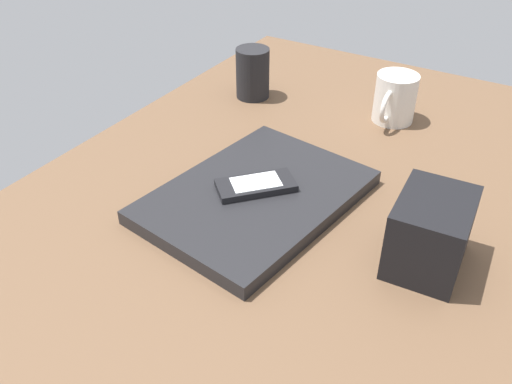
{
  "coord_description": "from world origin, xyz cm",
  "views": [
    {
      "loc": [
        63.69,
        31.69,
        53.0
      ],
      "look_at": [
        5.65,
        -3.55,
        5.0
      ],
      "focal_mm": 38.39,
      "sensor_mm": 36.0,
      "label": 1
    }
  ],
  "objects_px": {
    "laptop_closed": "(256,197)",
    "pen_cup": "(253,73)",
    "desk_organizer": "(430,233)",
    "coffee_mug": "(395,98)",
    "cell_phone_on_laptop": "(256,185)"
  },
  "relations": [
    {
      "from": "laptop_closed",
      "to": "pen_cup",
      "type": "bearing_deg",
      "value": -139.36
    },
    {
      "from": "desk_organizer",
      "to": "coffee_mug",
      "type": "height_order",
      "value": "desk_organizer"
    },
    {
      "from": "laptop_closed",
      "to": "pen_cup",
      "type": "relative_size",
      "value": 3.26
    },
    {
      "from": "cell_phone_on_laptop",
      "to": "desk_organizer",
      "type": "xyz_separation_m",
      "value": [
        0.0,
        0.26,
        0.02
      ]
    },
    {
      "from": "laptop_closed",
      "to": "coffee_mug",
      "type": "bearing_deg",
      "value": 175.37
    },
    {
      "from": "pen_cup",
      "to": "laptop_closed",
      "type": "bearing_deg",
      "value": 32.29
    },
    {
      "from": "desk_organizer",
      "to": "coffee_mug",
      "type": "relative_size",
      "value": 1.07
    },
    {
      "from": "laptop_closed",
      "to": "cell_phone_on_laptop",
      "type": "bearing_deg",
      "value": -138.67
    },
    {
      "from": "desk_organizer",
      "to": "coffee_mug",
      "type": "bearing_deg",
      "value": -157.87
    },
    {
      "from": "cell_phone_on_laptop",
      "to": "coffee_mug",
      "type": "height_order",
      "value": "coffee_mug"
    },
    {
      "from": "cell_phone_on_laptop",
      "to": "pen_cup",
      "type": "xyz_separation_m",
      "value": [
        -0.32,
        -0.2,
        0.02
      ]
    },
    {
      "from": "coffee_mug",
      "to": "cell_phone_on_laptop",
      "type": "bearing_deg",
      "value": -13.63
    },
    {
      "from": "pen_cup",
      "to": "cell_phone_on_laptop",
      "type": "bearing_deg",
      "value": 32.28
    },
    {
      "from": "laptop_closed",
      "to": "pen_cup",
      "type": "xyz_separation_m",
      "value": [
        -0.32,
        -0.2,
        0.04
      ]
    },
    {
      "from": "cell_phone_on_laptop",
      "to": "desk_organizer",
      "type": "bearing_deg",
      "value": 89.34
    }
  ]
}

